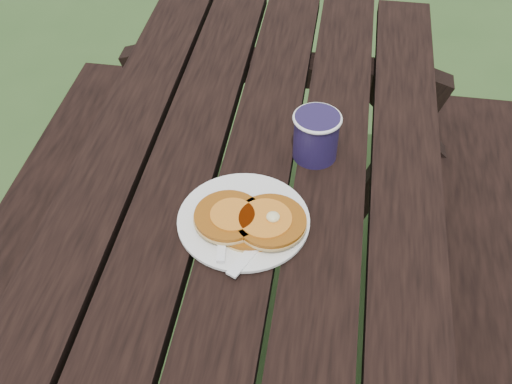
# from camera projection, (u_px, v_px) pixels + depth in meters

# --- Properties ---
(picnic_table) EXTENTS (1.36, 1.80, 0.75)m
(picnic_table) POSITION_uv_depth(u_px,v_px,m) (245.00, 340.00, 1.46)
(picnic_table) COLOR black
(picnic_table) RESTS_ON ground
(plate) EXTENTS (0.32, 0.32, 0.01)m
(plate) POSITION_uv_depth(u_px,v_px,m) (244.00, 221.00, 1.19)
(plate) COLOR white
(plate) RESTS_ON picnic_table
(pancake_stack) EXTENTS (0.21, 0.13, 0.04)m
(pancake_stack) POSITION_uv_depth(u_px,v_px,m) (251.00, 220.00, 1.17)
(pancake_stack) COLOR #9C5411
(pancake_stack) RESTS_ON plate
(knife) EXTENTS (0.09, 0.17, 0.00)m
(knife) POSITION_uv_depth(u_px,v_px,m) (260.00, 242.00, 1.15)
(knife) COLOR white
(knife) RESTS_ON plate
(fork) EXTENTS (0.05, 0.16, 0.01)m
(fork) POSITION_uv_depth(u_px,v_px,m) (223.00, 238.00, 1.15)
(fork) COLOR white
(fork) RESTS_ON plate
(coffee_cup) EXTENTS (0.10, 0.10, 0.10)m
(coffee_cup) POSITION_uv_depth(u_px,v_px,m) (316.00, 134.00, 1.29)
(coffee_cup) COLOR #1E163C
(coffee_cup) RESTS_ON picnic_table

